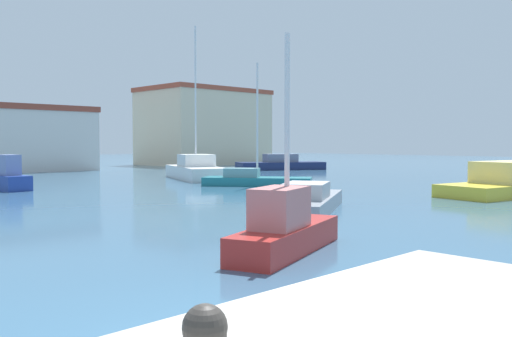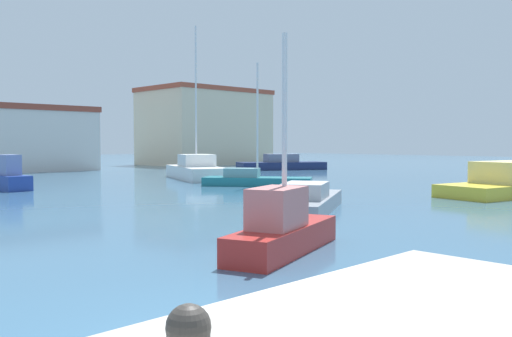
{
  "view_description": "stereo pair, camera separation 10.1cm",
  "coord_description": "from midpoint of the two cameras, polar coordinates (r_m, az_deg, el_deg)",
  "views": [
    {
      "loc": [
        -4.28,
        -4.59,
        2.53
      ],
      "look_at": [
        16.69,
        16.74,
        1.11
      ],
      "focal_mm": 38.6,
      "sensor_mm": 36.0,
      "label": 1
    },
    {
      "loc": [
        -4.21,
        -4.66,
        2.53
      ],
      "look_at": [
        16.69,
        16.74,
        1.11
      ],
      "focal_mm": 38.6,
      "sensor_mm": 36.0,
      "label": 2
    }
  ],
  "objects": [
    {
      "name": "water",
      "position": [
        31.35,
        -6.29,
        -1.92
      ],
      "size": [
        160.0,
        160.0,
        0.0
      ],
      "primitive_type": "plane",
      "color": "#38607F",
      "rests_on": "ground"
    },
    {
      "name": "sailboat_teal_far_left",
      "position": [
        32.08,
        -0.03,
        -1.11
      ],
      "size": [
        5.15,
        6.1,
        7.13
      ],
      "color": "#1E707A",
      "rests_on": "water"
    },
    {
      "name": "yacht_club",
      "position": [
        53.98,
        -23.68,
        2.87
      ],
      "size": [
        11.78,
        10.03,
        5.75
      ],
      "color": "beige",
      "rests_on": "ground"
    },
    {
      "name": "waterfront_apartments",
      "position": [
        64.03,
        -5.26,
        4.32
      ],
      "size": [
        13.62,
        9.24,
        8.65
      ],
      "color": "beige",
      "rests_on": "ground"
    },
    {
      "name": "motorboat_navy_outer_mooring",
      "position": [
        51.03,
        2.7,
        0.44
      ],
      "size": [
        8.38,
        6.07,
        1.46
      ],
      "color": "#19234C",
      "rests_on": "water"
    },
    {
      "name": "sailboat_red_mid_harbor",
      "position": [
        12.64,
        2.96,
        -6.19
      ],
      "size": [
        4.42,
        2.5,
        5.01
      ],
      "color": "#B22823",
      "rests_on": "water"
    },
    {
      "name": "motorboat_grey_distant_east",
      "position": [
        20.12,
        5.53,
        -3.38
      ],
      "size": [
        6.37,
        4.71,
        1.11
      ],
      "color": "gray",
      "rests_on": "water"
    },
    {
      "name": "motorboat_blue_center_channel",
      "position": [
        32.37,
        -24.46,
        -0.92
      ],
      "size": [
        1.52,
        4.07,
        1.88
      ],
      "color": "#233D93",
      "rests_on": "water"
    },
    {
      "name": "sailboat_white_behind_lamppost",
      "position": [
        38.09,
        -6.12,
        -0.14
      ],
      "size": [
        5.21,
        7.88,
        10.47
      ],
      "color": "white",
      "rests_on": "water"
    }
  ]
}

